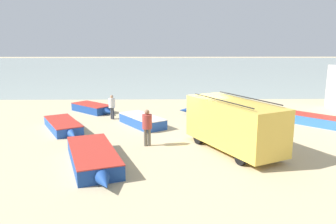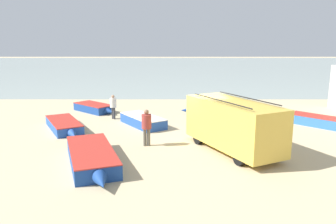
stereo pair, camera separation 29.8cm
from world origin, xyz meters
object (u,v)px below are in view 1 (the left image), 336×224
(fishing_rowboat_5, at_px, (93,108))
(fisherman_1, at_px, (112,105))
(fisherman_2, at_px, (195,108))
(fishing_rowboat_4, at_px, (63,126))
(parked_van, at_px, (233,124))
(fishing_rowboat_2, at_px, (220,110))
(fishing_rowboat_1, at_px, (141,120))
(fishing_rowboat_0, at_px, (93,158))
(fisherman_0, at_px, (222,110))
(fishing_rowboat_3, at_px, (323,121))
(fisherman_3, at_px, (147,124))

(fishing_rowboat_5, bearing_deg, fisherman_1, -10.70)
(fishing_rowboat_5, distance_m, fisherman_2, 8.03)
(fishing_rowboat_4, distance_m, fishing_rowboat_5, 5.10)
(parked_van, relative_size, fishing_rowboat_4, 1.25)
(fisherman_2, bearing_deg, fishing_rowboat_2, 13.75)
(fishing_rowboat_1, distance_m, fisherman_1, 2.66)
(parked_van, distance_m, fishing_rowboat_2, 7.92)
(fishing_rowboat_0, bearing_deg, parked_van, 86.34)
(fisherman_0, bearing_deg, fishing_rowboat_0, 6.51)
(fishing_rowboat_5, relative_size, fisherman_2, 2.02)
(fishing_rowboat_1, xyz_separation_m, fisherman_0, (4.84, -0.61, 0.75))
(fishing_rowboat_3, distance_m, fisherman_3, 11.08)
(fishing_rowboat_3, bearing_deg, fishing_rowboat_0, 71.72)
(fishing_rowboat_2, relative_size, fishing_rowboat_4, 1.17)
(fishing_rowboat_1, bearing_deg, fishing_rowboat_4, 70.82)
(parked_van, distance_m, fishing_rowboat_0, 6.44)
(fishing_rowboat_2, bearing_deg, fisherman_3, 57.46)
(fishing_rowboat_0, height_order, fisherman_1, fisherman_1)
(fishing_rowboat_5, bearing_deg, fisherman_3, -19.81)
(fishing_rowboat_0, xyz_separation_m, fisherman_0, (6.38, 6.05, 0.73))
(parked_van, relative_size, fishing_rowboat_0, 1.02)
(fishing_rowboat_0, height_order, fishing_rowboat_2, fishing_rowboat_0)
(fishing_rowboat_3, distance_m, fisherman_0, 6.20)
(fishing_rowboat_5, height_order, fisherman_0, fisherman_0)
(fishing_rowboat_1, bearing_deg, parked_van, -170.35)
(parked_van, bearing_deg, fishing_rowboat_1, 16.89)
(fishing_rowboat_1, relative_size, fishing_rowboat_4, 0.90)
(parked_van, relative_size, fisherman_3, 3.11)
(fishing_rowboat_4, relative_size, fisherman_3, 2.48)
(parked_van, height_order, fishing_rowboat_3, parked_van)
(fishing_rowboat_1, xyz_separation_m, fishing_rowboat_3, (11.00, -0.45, 0.00))
(fishing_rowboat_0, height_order, fisherman_0, fisherman_0)
(fishing_rowboat_2, height_order, fishing_rowboat_3, fishing_rowboat_2)
(fisherman_2, xyz_separation_m, fisherman_3, (-2.79, -4.41, 0.05))
(fishing_rowboat_5, bearing_deg, fisherman_2, 14.81)
(fisherman_3, bearing_deg, fisherman_1, -158.83)
(parked_van, relative_size, fishing_rowboat_2, 1.07)
(fishing_rowboat_1, bearing_deg, fishing_rowboat_3, -125.84)
(fishing_rowboat_1, height_order, fisherman_0, fisherman_0)
(fishing_rowboat_1, distance_m, fisherman_2, 3.45)
(fisherman_1, xyz_separation_m, fisherman_2, (5.35, -1.34, 0.07))
(fisherman_0, height_order, fisherman_1, fisherman_0)
(fishing_rowboat_1, bearing_deg, fisherman_0, -130.67)
(parked_van, relative_size, fisherman_1, 3.49)
(fisherman_1, bearing_deg, fishing_rowboat_3, 126.60)
(fisherman_0, bearing_deg, fishing_rowboat_1, -44.13)
(parked_van, relative_size, fisherman_0, 3.21)
(fishing_rowboat_3, bearing_deg, fisherman_3, 64.76)
(parked_van, bearing_deg, fisherman_3, 52.96)
(fishing_rowboat_5, xyz_separation_m, fisherman_0, (8.60, -4.55, 0.76))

